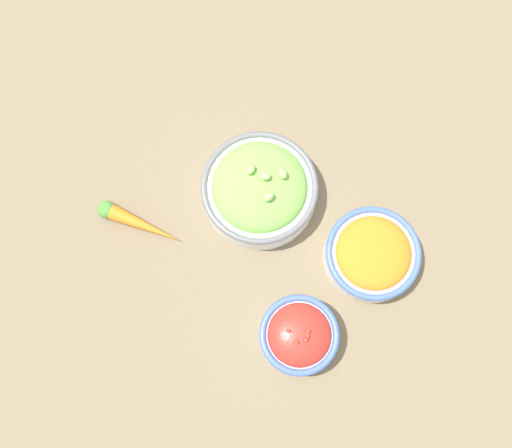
{
  "coord_description": "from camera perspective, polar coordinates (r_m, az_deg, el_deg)",
  "views": [
    {
      "loc": [
        0.17,
        -0.16,
        1.03
      ],
      "look_at": [
        0.0,
        0.0,
        0.03
      ],
      "focal_mm": 40.0,
      "sensor_mm": 36.0,
      "label": 1
    }
  ],
  "objects": [
    {
      "name": "ground_plane",
      "position": [
        1.06,
        0.0,
        -0.37
      ],
      "size": [
        3.0,
        3.0,
        0.0
      ],
      "primitive_type": "plane",
      "color": "#75664C"
    },
    {
      "name": "loose_carrot",
      "position": [
        1.07,
        -11.84,
        0.16
      ],
      "size": [
        0.16,
        0.09,
        0.03
      ],
      "rotation": [
        0.0,
        0.0,
        0.39
      ],
      "color": "orange",
      "rests_on": "ground_plane"
    },
    {
      "name": "bowl_cherry_tomatoes",
      "position": [
        1.0,
        4.3,
        -11.02
      ],
      "size": [
        0.14,
        0.14,
        0.08
      ],
      "color": "silver",
      "rests_on": "ground_plane"
    },
    {
      "name": "bowl_lettuce",
      "position": [
        1.03,
        0.35,
        3.52
      ],
      "size": [
        0.21,
        0.21,
        0.1
      ],
      "color": "white",
      "rests_on": "ground_plane"
    },
    {
      "name": "bowl_carrots",
      "position": [
        1.04,
        11.55,
        -2.97
      ],
      "size": [
        0.17,
        0.17,
        0.06
      ],
      "color": "silver",
      "rests_on": "ground_plane"
    }
  ]
}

